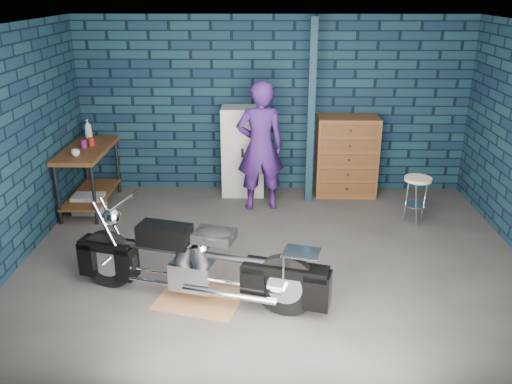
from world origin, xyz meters
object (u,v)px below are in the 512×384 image
at_px(shop_stool, 416,200).
at_px(tool_chest, 346,156).
at_px(workbench, 90,178).
at_px(person, 260,147).
at_px(motorcycle, 198,256).
at_px(storage_bin, 89,204).
at_px(locker, 243,151).

bearing_deg(shop_stool, tool_chest, 126.79).
xyz_separation_m(workbench, person, (2.50, 0.02, 0.48)).
relative_size(motorcycle, tool_chest, 1.87).
bearing_deg(motorcycle, person, 91.41).
xyz_separation_m(motorcycle, tool_chest, (1.93, 3.12, 0.11)).
distance_m(workbench, shop_stool, 4.67).
height_order(person, storage_bin, person).
xyz_separation_m(workbench, motorcycle, (1.89, -2.52, 0.06)).
relative_size(person, locker, 1.36).
bearing_deg(storage_bin, shop_stool, -3.54).
relative_size(person, storage_bin, 4.36).
xyz_separation_m(motorcycle, shop_stool, (2.75, 2.02, -0.18)).
xyz_separation_m(workbench, storage_bin, (0.02, -0.21, -0.32)).
relative_size(locker, shop_stool, 2.08).
distance_m(person, tool_chest, 1.48).
bearing_deg(shop_stool, storage_bin, 176.46).
xyz_separation_m(motorcycle, person, (0.61, 2.53, 0.43)).
xyz_separation_m(person, storage_bin, (-2.48, -0.22, -0.81)).
bearing_deg(storage_bin, workbench, 95.50).
bearing_deg(locker, storage_bin, -159.89).
bearing_deg(tool_chest, motorcycle, -121.78).
height_order(workbench, storage_bin, workbench).
height_order(locker, shop_stool, locker).
height_order(motorcycle, person, person).
relative_size(workbench, person, 0.75).
relative_size(motorcycle, storage_bin, 5.39).
relative_size(storage_bin, shop_stool, 0.65).
bearing_deg(person, storage_bin, -4.30).
relative_size(workbench, shop_stool, 2.10).
bearing_deg(tool_chest, workbench, -171.07).
distance_m(workbench, motorcycle, 3.15).
height_order(tool_chest, shop_stool, tool_chest).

